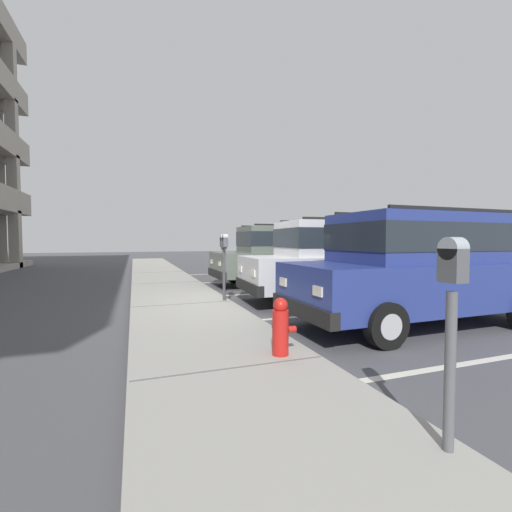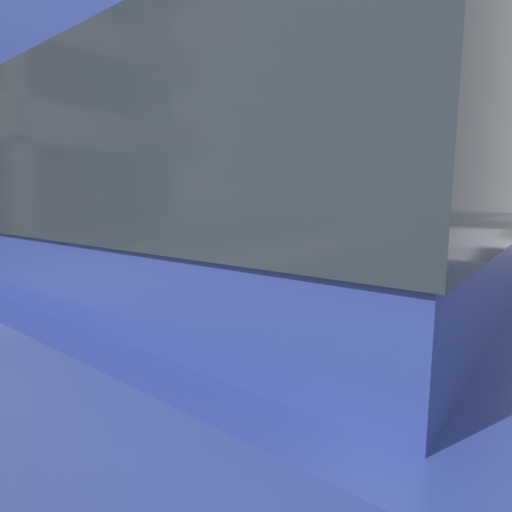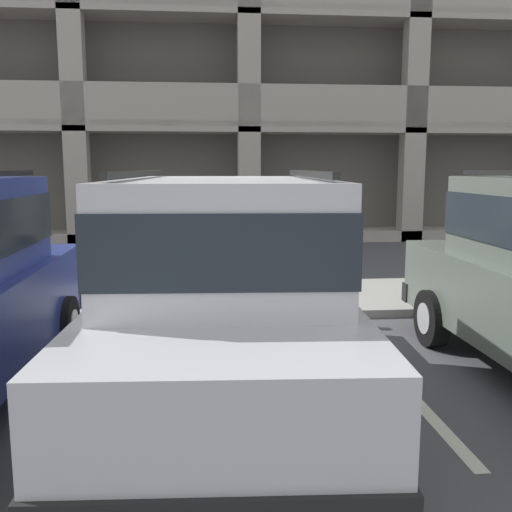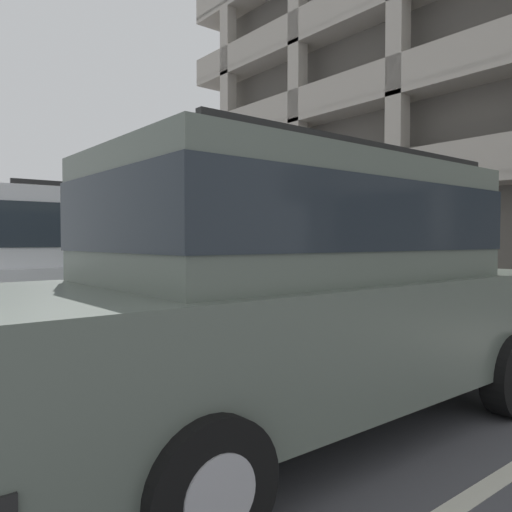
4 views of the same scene
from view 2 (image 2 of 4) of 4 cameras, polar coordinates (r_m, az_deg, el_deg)
name	(u,v)px [view 2 (image 2 of 4)]	position (r m, az deg, el deg)	size (l,w,h in m)	color
ground_plane	(213,300)	(5.95, -6.19, -6.27)	(80.00, 80.00, 0.10)	#4C4C51
sidewalk	(157,281)	(6.88, -13.93, -3.52)	(40.00, 2.20, 0.12)	#9E9B93
parking_stall_lines	(346,292)	(6.35, 12.77, -5.00)	(12.18, 4.80, 0.01)	silver
silver_suv	(375,233)	(4.20, 16.70, 3.10)	(2.20, 4.87, 2.03)	silver
red_sedan	(166,269)	(2.08, -12.78, -1.77)	(2.05, 4.80, 2.03)	navy
dark_hatchback	(455,219)	(7.41, 26.57, 4.70)	(2.02, 4.78, 2.03)	#5B665B
parking_meter_near	(201,210)	(6.11, -7.80, 6.54)	(0.35, 0.12, 1.54)	#47474C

